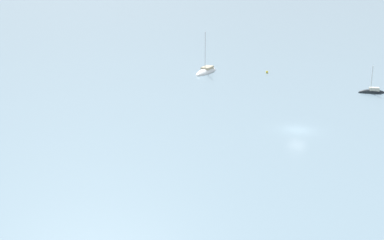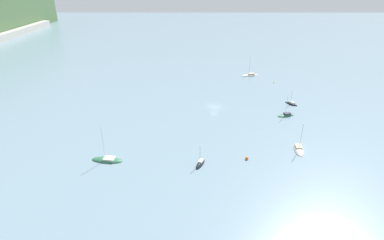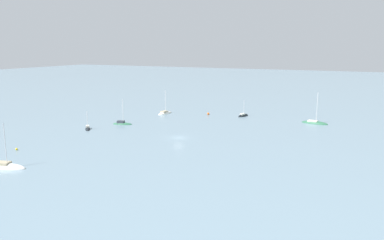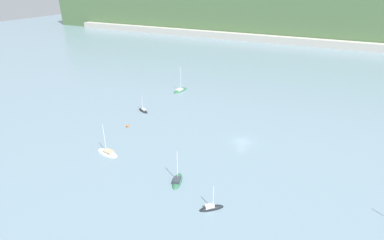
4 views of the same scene
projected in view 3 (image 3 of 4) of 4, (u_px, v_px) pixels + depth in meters
The scene contains 9 objects.
ground_plane at pixel (179, 138), 96.08m from camera, with size 600.00×600.00×0.00m, color slate.
sailboat_0 at pixel (5, 168), 72.01m from camera, with size 4.76×8.67×9.84m.
sailboat_1 at pixel (88, 129), 105.79m from camera, with size 4.57×4.20×5.85m.
sailboat_2 at pixel (315, 123), 113.87m from camera, with size 3.89×8.26×10.20m.
sailboat_3 at pixel (165, 113), 130.35m from camera, with size 7.03×3.38×8.88m.
sailboat_4 at pixel (243, 116), 125.27m from camera, with size 4.87×3.07×6.29m.
sailboat_5 at pixel (122, 124), 112.54m from camera, with size 3.58×6.25×8.00m.
mooring_buoy_0 at pixel (17, 149), 84.39m from camera, with size 0.50×0.50×0.50m.
mooring_buoy_1 at pixel (208, 114), 128.17m from camera, with size 0.78×0.78×0.78m.
Camera 3 is at (82.63, 43.67, 23.01)m, focal length 35.00 mm.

